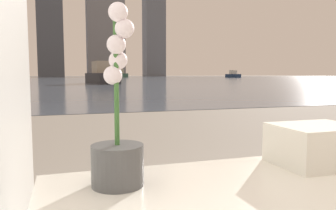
% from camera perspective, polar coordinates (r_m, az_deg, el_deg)
% --- Properties ---
extents(potted_orchid, '(0.13, 0.13, 0.44)m').
position_cam_1_polar(potted_orchid, '(0.81, -8.77, -5.76)').
color(potted_orchid, '#4C4C4C').
rests_on(potted_orchid, bathtub).
extents(towel_stack, '(0.25, 0.20, 0.12)m').
position_cam_1_polar(towel_stack, '(1.09, 24.49, -6.32)').
color(towel_stack, silver).
rests_on(towel_stack, bathtub).
extents(harbor_water, '(180.00, 110.00, 0.01)m').
position_cam_1_polar(harbor_water, '(61.90, -16.98, 4.41)').
color(harbor_water, slate).
rests_on(harbor_water, ground_plane).
extents(harbor_boat_0, '(1.79, 4.74, 1.76)m').
position_cam_1_polar(harbor_boat_0, '(80.55, 11.26, 5.16)').
color(harbor_boat_0, navy).
rests_on(harbor_boat_0, harbor_water).
extents(harbor_boat_1, '(3.56, 6.02, 2.13)m').
position_cam_1_polar(harbor_boat_1, '(84.58, -8.43, 5.30)').
color(harbor_boat_1, '#335647').
rests_on(harbor_boat_1, harbor_water).
extents(harbor_boat_3, '(2.53, 5.33, 1.92)m').
position_cam_1_polar(harbor_boat_3, '(28.89, -11.45, 5.03)').
color(harbor_boat_3, '#2D2D33').
rests_on(harbor_boat_3, harbor_water).
extents(skyline_tower_2, '(8.10, 12.68, 34.90)m').
position_cam_1_polar(skyline_tower_2, '(119.11, -19.79, 13.12)').
color(skyline_tower_2, '#4C515B').
rests_on(skyline_tower_2, ground_plane).
extents(skyline_tower_4, '(7.16, 7.22, 55.16)m').
position_cam_1_polar(skyline_tower_4, '(125.07, -2.50, 17.75)').
color(skyline_tower_4, slate).
rests_on(skyline_tower_4, ground_plane).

